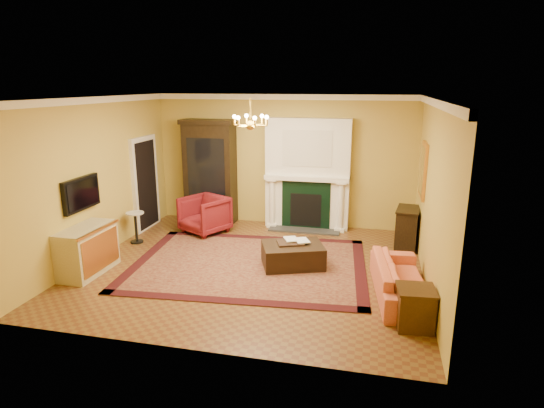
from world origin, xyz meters
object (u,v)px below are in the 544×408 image
(wingback_armchair, at_px, (204,213))
(leather_ottoman, at_px, (293,255))
(end_table, at_px, (415,309))
(console_table, at_px, (407,229))
(coral_sofa, at_px, (401,274))
(china_cabinet, at_px, (210,174))
(commode, at_px, (87,250))
(pedestal_table, at_px, (136,225))

(wingback_armchair, height_order, leather_ottoman, wingback_armchair)
(end_table, bearing_deg, console_table, 88.93)
(coral_sofa, relative_size, console_table, 2.45)
(china_cabinet, height_order, commode, china_cabinet)
(wingback_armchair, distance_m, commode, 2.82)
(leather_ottoman, bearing_deg, commode, 177.04)
(china_cabinet, relative_size, end_table, 4.28)
(coral_sofa, bearing_deg, console_table, -11.75)
(pedestal_table, height_order, leather_ottoman, pedestal_table)
(leather_ottoman, bearing_deg, coral_sofa, -44.12)
(wingback_armchair, height_order, commode, wingback_armchair)
(console_table, bearing_deg, pedestal_table, -162.23)
(china_cabinet, relative_size, wingback_armchair, 2.58)
(console_table, bearing_deg, wingback_armchair, -172.07)
(end_table, xyz_separation_m, leather_ottoman, (-2.01, 1.74, -0.06))
(wingback_armchair, height_order, end_table, wingback_armchair)
(pedestal_table, distance_m, commode, 1.61)
(end_table, bearing_deg, wingback_armchair, 143.10)
(commode, bearing_deg, leather_ottoman, 18.61)
(pedestal_table, xyz_separation_m, coral_sofa, (5.28, -1.32, -0.00))
(coral_sofa, bearing_deg, wingback_armchair, 54.44)
(china_cabinet, xyz_separation_m, leather_ottoman, (2.41, -2.30, -0.95))
(china_cabinet, xyz_separation_m, console_table, (4.48, -0.82, -0.77))
(commode, distance_m, coral_sofa, 5.31)
(console_table, bearing_deg, leather_ottoman, -136.65)
(pedestal_table, bearing_deg, console_table, 10.01)
(end_table, distance_m, leather_ottoman, 2.66)
(china_cabinet, height_order, pedestal_table, china_cabinet)
(console_table, bearing_deg, coral_sofa, -87.33)
(pedestal_table, relative_size, coral_sofa, 0.34)
(pedestal_table, relative_size, end_table, 1.21)
(china_cabinet, distance_m, commode, 3.63)
(china_cabinet, height_order, wingback_armchair, china_cabinet)
(commode, xyz_separation_m, coral_sofa, (5.31, 0.29, -0.04))
(china_cabinet, bearing_deg, wingback_armchair, -79.15)
(end_table, height_order, console_table, console_table)
(china_cabinet, height_order, coral_sofa, china_cabinet)
(coral_sofa, relative_size, leather_ottoman, 1.80)
(commode, xyz_separation_m, leather_ottoman, (3.44, 1.10, -0.20))
(wingback_armchair, relative_size, commode, 0.80)
(wingback_armchair, height_order, console_table, wingback_armchair)
(commode, bearing_deg, china_cabinet, 74.00)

